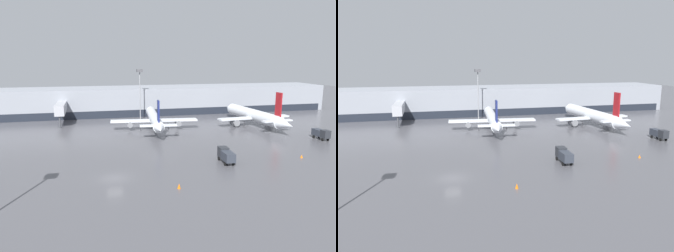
% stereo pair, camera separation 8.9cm
% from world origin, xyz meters
% --- Properties ---
extents(ground_plane, '(320.00, 320.00, 0.00)m').
position_xyz_m(ground_plane, '(0.00, 0.00, 0.00)').
color(ground_plane, '#4C4C51').
extents(terminal_building, '(160.00, 28.20, 9.00)m').
position_xyz_m(terminal_building, '(-0.05, 61.93, 4.49)').
color(terminal_building, gray).
rests_on(terminal_building, ground_plane).
extents(parked_jet_1, '(23.04, 31.64, 9.20)m').
position_xyz_m(parked_jet_1, '(12.99, 33.91, 3.01)').
color(parked_jet_1, silver).
rests_on(parked_jet_1, ground_plane).
extents(parked_jet_2, '(21.86, 33.26, 10.38)m').
position_xyz_m(parked_jet_2, '(41.65, 33.21, 2.84)').
color(parked_jet_2, silver).
rests_on(parked_jet_2, ground_plane).
extents(service_truck_0, '(1.73, 4.84, 2.49)m').
position_xyz_m(service_truck_0, '(49.05, 14.59, 1.47)').
color(service_truck_0, '#2D333D').
rests_on(service_truck_0, ground_plane).
extents(service_truck_1, '(1.96, 5.14, 2.55)m').
position_xyz_m(service_truck_1, '(20.40, 3.40, 1.49)').
color(service_truck_1, '#2D333D').
rests_on(service_truck_1, ground_plane).
extents(traffic_cone_0, '(0.49, 0.49, 0.80)m').
position_xyz_m(traffic_cone_0, '(8.89, -6.41, 0.40)').
color(traffic_cone_0, orange).
rests_on(traffic_cone_0, ground_plane).
extents(traffic_cone_1, '(0.49, 0.49, 0.57)m').
position_xyz_m(traffic_cone_1, '(35.70, 2.83, 0.28)').
color(traffic_cone_1, orange).
rests_on(traffic_cone_1, ground_plane).
extents(apron_light_mast_2, '(1.80, 1.80, 15.43)m').
position_xyz_m(apron_light_mast_2, '(11.57, 49.43, 12.43)').
color(apron_light_mast_2, gray).
rests_on(apron_light_mast_2, ground_plane).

